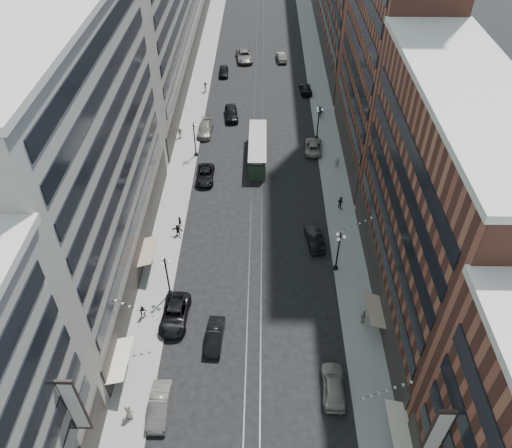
# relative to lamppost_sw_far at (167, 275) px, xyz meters

# --- Properties ---
(ground) EXTENTS (220.00, 220.00, 0.00)m
(ground) POSITION_rel_lamppost_sw_far_xyz_m (9.20, 32.00, -3.10)
(ground) COLOR black
(ground) RESTS_ON ground
(sidewalk_west) EXTENTS (4.00, 180.00, 0.15)m
(sidewalk_west) POSITION_rel_lamppost_sw_far_xyz_m (-1.80, 42.00, -3.02)
(sidewalk_west) COLOR gray
(sidewalk_west) RESTS_ON ground
(sidewalk_east) EXTENTS (4.00, 180.00, 0.15)m
(sidewalk_east) POSITION_rel_lamppost_sw_far_xyz_m (20.20, 42.00, -3.02)
(sidewalk_east) COLOR gray
(sidewalk_east) RESTS_ON ground
(rail_west) EXTENTS (0.12, 180.00, 0.02)m
(rail_west) POSITION_rel_lamppost_sw_far_xyz_m (8.50, 42.00, -3.09)
(rail_west) COLOR #2D2D33
(rail_west) RESTS_ON ground
(rail_east) EXTENTS (0.12, 180.00, 0.02)m
(rail_east) POSITION_rel_lamppost_sw_far_xyz_m (9.90, 42.00, -3.09)
(rail_east) COLOR #2D2D33
(rail_east) RESTS_ON ground
(building_west_mid) EXTENTS (8.00, 36.00, 28.00)m
(building_west_mid) POSITION_rel_lamppost_sw_far_xyz_m (-7.80, 5.00, 10.90)
(building_west_mid) COLOR gray
(building_west_mid) RESTS_ON ground
(building_east_mid) EXTENTS (8.00, 30.00, 24.00)m
(building_east_mid) POSITION_rel_lamppost_sw_far_xyz_m (26.20, -0.00, 8.90)
(building_east_mid) COLOR brown
(building_east_mid) RESTS_ON ground
(building_east_tower) EXTENTS (8.00, 26.00, 42.00)m
(building_east_tower) POSITION_rel_lamppost_sw_far_xyz_m (26.20, 28.00, 17.90)
(building_east_tower) COLOR brown
(building_east_tower) RESTS_ON ground
(lamppost_sw_far) EXTENTS (1.03, 1.14, 5.52)m
(lamppost_sw_far) POSITION_rel_lamppost_sw_far_xyz_m (0.00, 0.00, 0.00)
(lamppost_sw_far) COLOR black
(lamppost_sw_far) RESTS_ON sidewalk_west
(lamppost_sw_mid) EXTENTS (1.03, 1.14, 5.52)m
(lamppost_sw_mid) POSITION_rel_lamppost_sw_far_xyz_m (0.00, 27.00, 0.00)
(lamppost_sw_mid) COLOR black
(lamppost_sw_mid) RESTS_ON sidewalk_west
(lamppost_se_far) EXTENTS (1.03, 1.14, 5.52)m
(lamppost_se_far) POSITION_rel_lamppost_sw_far_xyz_m (18.40, 4.00, 0.00)
(lamppost_se_far) COLOR black
(lamppost_se_far) RESTS_ON sidewalk_east
(lamppost_se_mid) EXTENTS (1.03, 1.14, 5.52)m
(lamppost_se_mid) POSITION_rel_lamppost_sw_far_xyz_m (18.40, 32.00, 0.00)
(lamppost_se_mid) COLOR black
(lamppost_se_mid) RESTS_ON sidewalk_east
(streetcar) EXTENTS (2.55, 11.54, 3.19)m
(streetcar) POSITION_rel_lamppost_sw_far_xyz_m (9.20, 26.49, -1.62)
(streetcar) COLOR #213424
(streetcar) RESTS_ON ground
(car_1) EXTENTS (1.72, 4.88, 1.60)m
(car_1) POSITION_rel_lamppost_sw_far_xyz_m (1.01, -13.41, -2.29)
(car_1) COLOR #68655D
(car_1) RESTS_ON ground
(car_2) EXTENTS (2.89, 5.89, 1.61)m
(car_2) POSITION_rel_lamppost_sw_far_xyz_m (1.01, -3.34, -2.29)
(car_2) COLOR black
(car_2) RESTS_ON ground
(car_4) EXTENTS (2.19, 5.14, 1.73)m
(car_4) POSITION_rel_lamppost_sw_far_xyz_m (16.55, -11.24, -2.23)
(car_4) COLOR gray
(car_4) RESTS_ON ground
(car_5) EXTENTS (1.90, 4.76, 1.54)m
(car_5) POSITION_rel_lamppost_sw_far_xyz_m (5.31, -5.95, -2.33)
(car_5) COLOR black
(car_5) RESTS_ON ground
(pedestrian_1) EXTENTS (1.00, 0.73, 1.83)m
(pedestrian_1) POSITION_rel_lamppost_sw_far_xyz_m (-1.52, -14.06, -2.03)
(pedestrian_1) COLOR #A49888
(pedestrian_1) RESTS_ON sidewalk_west
(pedestrian_2) EXTENTS (0.87, 0.64, 1.60)m
(pedestrian_2) POSITION_rel_lamppost_sw_far_xyz_m (-2.27, -3.17, -2.15)
(pedestrian_2) COLOR black
(pedestrian_2) RESTS_ON sidewalk_west
(pedestrian_4) EXTENTS (0.92, 1.23, 1.90)m
(pedestrian_4) POSITION_rel_lamppost_sw_far_xyz_m (20.34, -3.50, -1.99)
(pedestrian_4) COLOR #AAA48D
(pedestrian_4) RESTS_ON sidewalk_east
(car_7) EXTENTS (2.52, 5.28, 1.45)m
(car_7) POSITION_rel_lamppost_sw_far_xyz_m (1.92, 21.17, -2.37)
(car_7) COLOR black
(car_7) RESTS_ON ground
(car_8) EXTENTS (2.41, 5.47, 1.56)m
(car_8) POSITION_rel_lamppost_sw_far_xyz_m (0.80, 33.39, -2.31)
(car_8) COLOR #68665D
(car_8) RESTS_ON ground
(car_9) EXTENTS (1.92, 4.41, 1.48)m
(car_9) POSITION_rel_lamppost_sw_far_xyz_m (2.40, 54.62, -2.36)
(car_9) COLOR black
(car_9) RESTS_ON ground
(car_10) EXTENTS (2.34, 5.11, 1.62)m
(car_10) POSITION_rel_lamppost_sw_far_xyz_m (16.28, 8.37, -2.28)
(car_10) COLOR black
(car_10) RESTS_ON ground
(car_11) EXTENTS (2.90, 5.51, 1.48)m
(car_11) POSITION_rel_lamppost_sw_far_xyz_m (17.60, 28.76, -2.36)
(car_11) COLOR gray
(car_11) RESTS_ON ground
(car_12) EXTENTS (2.30, 4.94, 1.39)m
(car_12) POSITION_rel_lamppost_sw_far_xyz_m (17.60, 47.74, -2.40)
(car_12) COLOR black
(car_12) RESTS_ON ground
(car_13) EXTENTS (2.68, 5.43, 1.78)m
(car_13) POSITION_rel_lamppost_sw_far_xyz_m (4.70, 38.38, -2.21)
(car_13) COLOR black
(car_13) RESTS_ON ground
(car_14) EXTENTS (2.20, 4.80, 1.53)m
(car_14) POSITION_rel_lamppost_sw_far_xyz_m (13.56, 61.46, -2.33)
(car_14) COLOR #65645A
(car_14) RESTS_ON ground
(pedestrian_5) EXTENTS (1.47, 0.69, 1.53)m
(pedestrian_5) POSITION_rel_lamppost_sw_far_xyz_m (-0.37, 9.50, -2.18)
(pedestrian_5) COLOR black
(pedestrian_5) RESTS_ON sidewalk_west
(pedestrian_6) EXTENTS (1.11, 0.73, 1.74)m
(pedestrian_6) POSITION_rel_lamppost_sw_far_xyz_m (-2.96, 31.95, -2.08)
(pedestrian_6) COLOR #A89E8B
(pedestrian_6) RESTS_ON sidewalk_west
(pedestrian_7) EXTENTS (0.93, 0.93, 1.75)m
(pedestrian_7) POSITION_rel_lamppost_sw_far_xyz_m (20.11, 14.98, -2.07)
(pedestrian_7) COLOR black
(pedestrian_7) RESTS_ON sidewalk_east
(pedestrian_8) EXTENTS (0.69, 0.50, 1.77)m
(pedestrian_8) POSITION_rel_lamppost_sw_far_xyz_m (20.66, 24.27, -2.06)
(pedestrian_8) COLOR #A99D8C
(pedestrian_8) RESTS_ON sidewalk_east
(pedestrian_9) EXTENTS (1.27, 0.80, 1.83)m
(pedestrian_9) POSITION_rel_lamppost_sw_far_xyz_m (19.50, 38.52, -2.03)
(pedestrian_9) COLOR black
(pedestrian_9) RESTS_ON sidewalk_east
(car_extra_0) EXTENTS (3.71, 6.68, 1.77)m
(car_extra_0) POSITION_rel_lamppost_sw_far_xyz_m (6.15, 61.50, -2.21)
(car_extra_0) COLOR #656059
(car_extra_0) RESTS_ON ground
(pedestrian_extra_0) EXTENTS (0.57, 1.13, 1.68)m
(pedestrian_extra_0) POSITION_rel_lamppost_sw_far_xyz_m (-0.38, 47.49, -2.11)
(pedestrian_extra_0) COLOR black
(pedestrian_extra_0) RESTS_ON sidewalk_west
(pedestrian_extra_1) EXTENTS (0.57, 0.65, 1.50)m
(pedestrian_extra_1) POSITION_rel_lamppost_sw_far_xyz_m (-0.31, 11.10, -2.20)
(pedestrian_extra_1) COLOR black
(pedestrian_extra_1) RESTS_ON sidewalk_west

